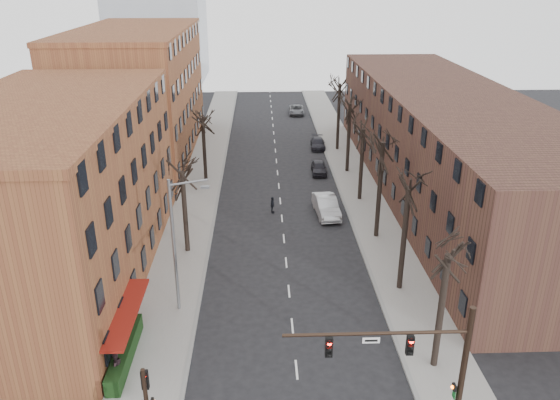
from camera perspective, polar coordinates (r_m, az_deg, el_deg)
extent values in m
cube|color=gray|center=(58.85, -8.04, 2.49)|extent=(4.00, 90.00, 0.15)
cube|color=gray|center=(59.34, 7.52, 2.69)|extent=(4.00, 90.00, 0.15)
cube|color=brown|center=(40.31, -22.59, 0.31)|extent=(12.00, 26.00, 12.00)
cube|color=brown|center=(66.84, -14.59, 10.60)|extent=(12.00, 28.00, 14.00)
cube|color=#472C21|center=(55.17, 16.88, 5.74)|extent=(12.00, 50.00, 10.00)
cube|color=maroon|center=(33.73, -15.23, -14.92)|extent=(1.20, 7.00, 0.15)
cube|color=black|center=(32.60, -15.90, -15.06)|extent=(0.80, 6.00, 1.00)
cylinder|color=black|center=(26.66, 18.50, -17.07)|extent=(0.28, 0.28, 7.20)
cylinder|color=black|center=(24.14, 10.04, -13.57)|extent=(8.00, 0.16, 0.16)
cube|color=black|center=(24.86, 13.43, -14.54)|extent=(0.32, 0.22, 0.95)
cube|color=black|center=(24.21, 5.13, -15.06)|extent=(0.32, 0.22, 0.95)
cube|color=silver|center=(24.31, 9.50, -14.27)|extent=(0.75, 0.04, 0.28)
cube|color=black|center=(26.94, 17.75, -18.12)|extent=(0.12, 0.30, 0.30)
cube|color=black|center=(25.77, -13.94, -17.76)|extent=(0.32, 0.22, 0.95)
cylinder|color=slate|center=(34.24, -11.00, -4.96)|extent=(0.20, 0.20, 9.00)
cylinder|color=slate|center=(32.34, -9.63, 1.81)|extent=(2.39, 0.12, 0.46)
cube|color=slate|center=(32.33, -7.84, 1.35)|extent=(0.50, 0.22, 0.14)
imported|color=#ABAEB2|center=(48.96, 4.86, -0.63)|extent=(2.24, 5.30, 1.70)
imported|color=black|center=(59.27, 4.09, 3.41)|extent=(1.67, 3.94, 1.33)
imported|color=black|center=(68.08, 3.98, 5.93)|extent=(1.89, 4.28, 1.22)
imported|color=#595B61|center=(85.05, 1.74, 9.40)|extent=(2.37, 4.86, 1.33)
imported|color=black|center=(31.27, -16.78, -16.28)|extent=(1.01, 0.98, 1.64)
imported|color=black|center=(49.21, -0.81, -0.53)|extent=(0.42, 0.92, 1.53)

